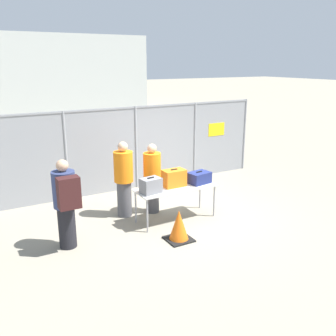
{
  "coord_description": "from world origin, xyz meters",
  "views": [
    {
      "loc": [
        -4.27,
        -6.93,
        3.49
      ],
      "look_at": [
        -0.06,
        0.47,
        1.05
      ],
      "focal_mm": 40.0,
      "sensor_mm": 36.0,
      "label": 1
    }
  ],
  "objects": [
    {
      "name": "ground_plane",
      "position": [
        0.0,
        0.0,
        0.0
      ],
      "size": [
        120.0,
        120.0,
        0.0
      ],
      "primitive_type": "plane",
      "color": "gray"
    },
    {
      "name": "fence_section",
      "position": [
        0.02,
        2.37,
        1.21
      ],
      "size": [
        7.91,
        0.07,
        2.31
      ],
      "color": "gray",
      "rests_on": "ground_plane"
    },
    {
      "name": "inspection_table",
      "position": [
        -0.2,
        -0.13,
        0.71
      ],
      "size": [
        1.85,
        0.7,
        0.77
      ],
      "color": "silver",
      "rests_on": "ground_plane"
    },
    {
      "name": "suitcase_grey",
      "position": [
        -0.85,
        -0.19,
        0.94
      ],
      "size": [
        0.46,
        0.35,
        0.35
      ],
      "color": "slate",
      "rests_on": "inspection_table"
    },
    {
      "name": "suitcase_orange",
      "position": [
        -0.2,
        -0.05,
        0.96
      ],
      "size": [
        0.5,
        0.31,
        0.41
      ],
      "color": "orange",
      "rests_on": "inspection_table"
    },
    {
      "name": "suitcase_navy",
      "position": [
        0.42,
        -0.14,
        0.9
      ],
      "size": [
        0.54,
        0.43,
        0.28
      ],
      "color": "navy",
      "rests_on": "inspection_table"
    },
    {
      "name": "traveler_hooded",
      "position": [
        -2.69,
        -0.29,
        0.97
      ],
      "size": [
        0.43,
        0.67,
        1.76
      ],
      "rotation": [
        0.0,
        0.0,
        0.23
      ],
      "color": "black",
      "rests_on": "ground_plane"
    },
    {
      "name": "security_worker_near",
      "position": [
        -0.45,
        0.53,
        0.86
      ],
      "size": [
        0.41,
        0.41,
        1.67
      ],
      "rotation": [
        0.0,
        0.0,
        3.03
      ],
      "color": "#4C4C51",
      "rests_on": "ground_plane"
    },
    {
      "name": "security_worker_far",
      "position": [
        -1.12,
        0.65,
        0.91
      ],
      "size": [
        0.44,
        0.44,
        1.76
      ],
      "rotation": [
        0.0,
        0.0,
        2.94
      ],
      "color": "#4C4C51",
      "rests_on": "ground_plane"
    },
    {
      "name": "utility_trailer",
      "position": [
        1.55,
        5.01,
        0.44
      ],
      "size": [
        4.14,
        2.23,
        0.75
      ],
      "color": "#B2B2B7",
      "rests_on": "ground_plane"
    },
    {
      "name": "distant_hangar",
      "position": [
        -0.08,
        23.29,
        2.62
      ],
      "size": [
        16.96,
        9.62,
        5.24
      ],
      "color": "#B2B7B2",
      "rests_on": "ground_plane"
    },
    {
      "name": "traffic_cone",
      "position": [
        -0.67,
        -1.05,
        0.3
      ],
      "size": [
        0.51,
        0.51,
        0.64
      ],
      "color": "black",
      "rests_on": "ground_plane"
    }
  ]
}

